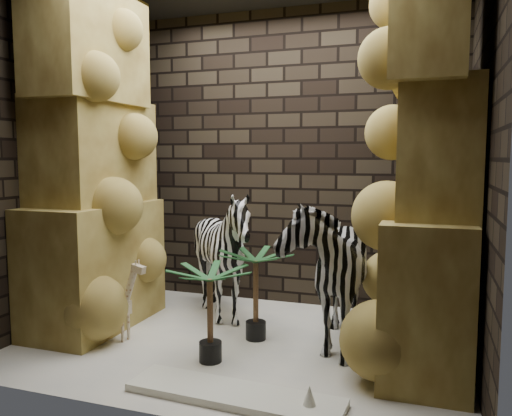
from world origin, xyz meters
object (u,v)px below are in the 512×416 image
at_px(palm_front, 256,294).
at_px(surfboard, 234,395).
at_px(palm_back, 210,314).
at_px(zebra_left, 223,262).
at_px(giraffe_toy, 116,297).
at_px(zebra_right, 327,257).

xyz_separation_m(palm_front, surfboard, (0.21, -1.03, -0.36)).
height_order(palm_front, palm_back, palm_front).
xyz_separation_m(zebra_left, giraffe_toy, (-0.65, -0.75, -0.20)).
distance_m(giraffe_toy, surfboard, 1.50).
bearing_deg(palm_front, zebra_right, 12.82).
bearing_deg(zebra_right, zebra_left, 159.29).
bearing_deg(surfboard, giraffe_toy, 155.97).
relative_size(palm_front, surfboard, 0.55).
distance_m(palm_back, surfboard, 0.70).
distance_m(palm_front, palm_back, 0.57).
bearing_deg(zebra_left, palm_front, -36.54).
bearing_deg(zebra_left, palm_back, -69.59).
bearing_deg(surfboard, palm_front, 104.17).
bearing_deg(palm_front, zebra_left, 139.89).
distance_m(palm_front, surfboard, 1.11).
distance_m(zebra_right, palm_front, 0.67).
height_order(palm_back, surfboard, palm_back).
bearing_deg(zebra_right, palm_front, -174.03).
bearing_deg(zebra_left, giraffe_toy, -127.14).
bearing_deg(zebra_right, surfboard, -113.83).
bearing_deg(palm_back, palm_front, 72.87).
relative_size(zebra_right, palm_back, 1.96).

